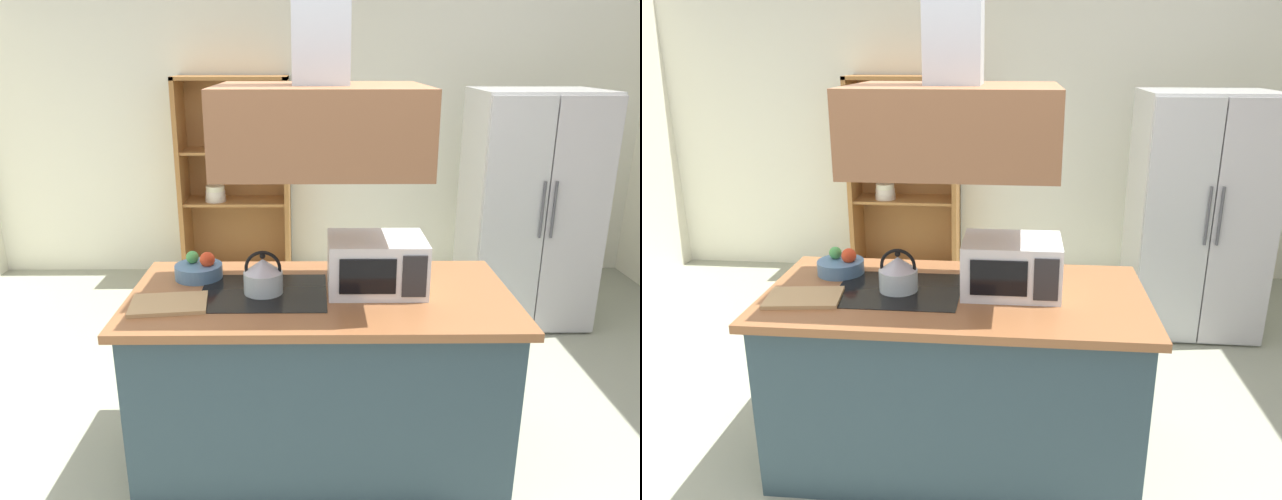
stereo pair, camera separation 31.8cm
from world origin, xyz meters
The scene contains 10 objects.
ground_plane centered at (0.00, 0.00, 0.00)m, with size 7.80×7.80×0.00m, color gray.
wall_back centered at (0.00, 3.00, 1.35)m, with size 6.00×0.12×2.70m, color silver.
kitchen_island centered at (0.04, 0.12, 0.45)m, with size 1.82×0.91×0.90m.
range_hood centered at (0.04, 0.12, 1.79)m, with size 0.90×0.70×1.20m.
refrigerator centered at (1.63, 1.86, 0.87)m, with size 0.90×0.77×1.75m.
dish_cabinet centered at (-0.70, 2.78, 0.80)m, with size 0.97×0.40×1.81m.
kettle centered at (-0.23, 0.12, 0.99)m, with size 0.19×0.19×0.21m.
cutting_board centered at (-0.65, -0.03, 0.91)m, with size 0.34×0.24×0.02m, color tan.
microwave centered at (0.31, 0.16, 1.03)m, with size 0.46×0.35×0.26m.
fruit_bowl centered at (-0.57, 0.33, 0.94)m, with size 0.24×0.24×0.14m.
Camera 2 is at (0.33, -2.54, 1.99)m, focal length 33.85 mm.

